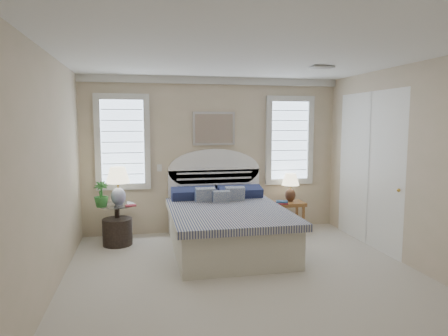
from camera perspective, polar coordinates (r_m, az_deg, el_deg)
The scene contains 21 objects.
floor at distance 4.96m, azimuth 3.97°, elevation -16.32°, with size 4.50×5.00×0.01m, color beige.
ceiling at distance 4.64m, azimuth 4.24°, elevation 16.11°, with size 4.50×5.00×0.01m, color white.
wall_back at distance 7.04m, azimuth -1.49°, elevation 1.83°, with size 4.50×0.02×2.70m, color #C1B491.
wall_left at distance 4.55m, azimuth -24.33°, elevation -1.34°, with size 0.02×5.00×2.70m, color #C1B491.
wall_right at distance 5.66m, azimuth 26.59°, elevation -0.01°, with size 0.02×5.00×2.70m, color #C1B491.
crown_molding at distance 7.01m, azimuth -1.47°, elevation 12.37°, with size 4.50×0.08×0.12m, color silver.
hvac_vent at distance 5.80m, azimuth 13.76°, elevation 13.81°, with size 0.30×0.20×0.02m, color #B2B2B2.
switch_plate at distance 6.93m, azimuth -9.21°, elevation 0.02°, with size 0.08×0.01×0.12m, color silver.
window_left at distance 6.89m, azimuth -14.28°, elevation 3.61°, with size 0.90×0.06×1.60m, color #C6DFFA.
window_right at distance 7.38m, azimuth 9.31°, elevation 3.91°, with size 0.90×0.06×1.60m, color #C6DFFA.
painting at distance 6.97m, azimuth -1.45°, elevation 5.65°, with size 0.74×0.04×0.58m, color silver.
closet_door at distance 6.64m, azimuth 19.96°, elevation -0.15°, with size 0.02×1.80×2.40m, color white.
bed at distance 6.18m, azimuth 0.29°, elevation -7.90°, with size 1.72×2.28×1.47m.
side_table_left at distance 6.64m, azimuth -15.00°, elevation -7.11°, with size 0.56×0.56×0.63m.
nightstand_right at distance 7.20m, azimuth 9.33°, elevation -5.92°, with size 0.50×0.40×0.53m.
floor_pot at distance 6.59m, azimuth -14.98°, elevation -8.79°, with size 0.46×0.46×0.42m, color black.
lamp_left at distance 6.49m, azimuth -14.91°, elevation -1.89°, with size 0.41×0.41×0.61m.
lamp_right at distance 7.18m, azimuth 9.47°, elevation -2.30°, with size 0.31×0.31×0.50m.
potted_plant at distance 6.42m, azimuth -17.15°, elevation -3.62°, with size 0.22×0.22×0.39m, color #3F7F33.
books_left at distance 6.40m, azimuth -13.18°, elevation -5.24°, with size 0.17×0.12×0.02m.
books_right at distance 6.96m, azimuth 8.26°, elevation -4.89°, with size 0.23×0.19×0.06m.
Camera 1 is at (-1.26, -4.40, 1.93)m, focal length 32.00 mm.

